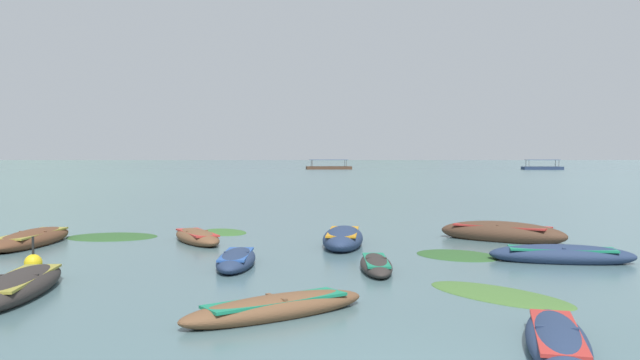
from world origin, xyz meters
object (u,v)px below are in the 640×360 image
object	(u,v)px
rowboat_8	(197,237)
rowboat_0	(562,255)
rowboat_5	(343,238)
rowboat_6	(33,239)
rowboat_4	(19,286)
ferry_0	(542,168)
rowboat_7	(276,308)
mooring_buoy	(33,262)
ferry_1	(329,167)
rowboat_1	(502,233)
rowboat_11	(236,260)
rowboat_3	(557,340)
rowboat_2	(376,265)

from	to	relation	value
rowboat_8	rowboat_0	bearing A→B (deg)	-20.92
rowboat_5	rowboat_6	size ratio (longest dim) A/B	0.87
rowboat_0	rowboat_4	world-z (taller)	rowboat_0
rowboat_4	ferry_0	size ratio (longest dim) A/B	0.47
rowboat_7	mooring_buoy	size ratio (longest dim) A/B	3.91
rowboat_7	ferry_1	bearing A→B (deg)	89.37
rowboat_1	rowboat_11	bearing A→B (deg)	-147.32
rowboat_6	mooring_buoy	distance (m)	4.38
rowboat_8	mooring_buoy	world-z (taller)	mooring_buoy
rowboat_1	mooring_buoy	size ratio (longest dim) A/B	4.85
mooring_buoy	rowboat_6	bearing A→B (deg)	114.35
rowboat_0	rowboat_1	xyz separation A→B (m)	(-0.36, 4.39, 0.07)
rowboat_3	rowboat_4	world-z (taller)	rowboat_4
rowboat_11	ferry_0	xyz separation A→B (m)	(53.07, 137.43, 0.29)
rowboat_8	rowboat_2	bearing A→B (deg)	-43.96
rowboat_2	rowboat_11	distance (m)	3.46
rowboat_5	rowboat_3	bearing A→B (deg)	-76.09
rowboat_11	mooring_buoy	world-z (taller)	mooring_buoy
rowboat_1	rowboat_4	bearing A→B (deg)	-144.03
rowboat_5	rowboat_8	world-z (taller)	rowboat_5
mooring_buoy	rowboat_5	bearing A→B (deg)	26.49
rowboat_6	rowboat_3	bearing A→B (deg)	-41.80
rowboat_0	ferry_0	bearing A→B (deg)	71.87
rowboat_8	ferry_1	distance (m)	137.61
rowboat_0	rowboat_6	size ratio (longest dim) A/B	0.83
rowboat_7	mooring_buoy	world-z (taller)	mooring_buoy
ferry_0	mooring_buoy	xyz separation A→B (m)	(-58.10, -137.49, -0.35)
rowboat_6	rowboat_8	size ratio (longest dim) A/B	1.30
rowboat_0	mooring_buoy	world-z (taller)	mooring_buoy
rowboat_2	rowboat_4	bearing A→B (deg)	-158.09
rowboat_2	rowboat_3	distance (m)	6.84
rowboat_4	rowboat_8	xyz separation A→B (m)	(1.91, 8.03, -0.01)
rowboat_1	ferry_1	size ratio (longest dim) A/B	0.37
rowboat_7	ferry_0	distance (m)	151.64
ferry_1	mooring_buoy	size ratio (longest dim) A/B	13.00
rowboat_5	rowboat_7	xyz separation A→B (m)	(-1.37, -8.95, -0.08)
rowboat_4	ferry_1	bearing A→B (deg)	87.32
rowboat_2	rowboat_1	bearing A→B (deg)	51.17
rowboat_3	rowboat_11	bearing A→B (deg)	127.66
rowboat_0	rowboat_7	world-z (taller)	rowboat_0
rowboat_7	mooring_buoy	bearing A→B (deg)	141.67
rowboat_2	mooring_buoy	world-z (taller)	mooring_buoy
rowboat_6	rowboat_5	bearing A→B (deg)	-0.67
rowboat_1	rowboat_4	distance (m)	14.51
rowboat_1	rowboat_8	bearing A→B (deg)	-177.12
rowboat_3	rowboat_4	size ratio (longest dim) A/B	0.82
rowboat_2	rowboat_11	size ratio (longest dim) A/B	0.96
rowboat_6	rowboat_2	bearing A→B (deg)	-23.43
rowboat_0	rowboat_8	world-z (taller)	rowboat_0
rowboat_3	mooring_buoy	xyz separation A→B (m)	(-10.47, 6.99, -0.04)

